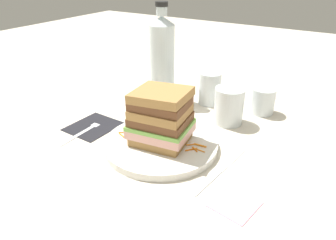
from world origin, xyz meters
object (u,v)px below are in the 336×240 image
(fork, at_px, (87,129))
(napkin_pink, at_px, (235,204))
(knife, at_px, (219,171))
(water_bottle, at_px, (162,59))
(sandwich, at_px, (161,117))
(napkin_dark, at_px, (93,126))
(empty_tumbler_0, at_px, (263,101))
(main_plate, at_px, (161,144))
(empty_tumbler_1, at_px, (210,88))
(juice_glass, at_px, (229,108))

(fork, distance_m, napkin_pink, 0.42)
(knife, xyz_separation_m, water_bottle, (-0.30, 0.25, 0.12))
(sandwich, distance_m, knife, 0.17)
(napkin_dark, xyz_separation_m, knife, (0.35, -0.00, 0.00))
(sandwich, distance_m, empty_tumbler_0, 0.33)
(main_plate, relative_size, fork, 1.54)
(main_plate, bearing_deg, fork, -170.86)
(napkin_dark, distance_m, napkin_pink, 0.42)
(water_bottle, bearing_deg, knife, -39.88)
(knife, relative_size, empty_tumbler_1, 2.14)
(main_plate, relative_size, empty_tumbler_1, 2.73)
(empty_tumbler_1, bearing_deg, water_bottle, -159.92)
(sandwich, xyz_separation_m, water_bottle, (-0.15, 0.23, 0.05))
(main_plate, relative_size, empty_tumbler_0, 3.59)
(empty_tumbler_1, distance_m, napkin_pink, 0.44)
(knife, height_order, water_bottle, water_bottle)
(fork, xyz_separation_m, water_bottle, (0.05, 0.26, 0.12))
(juice_glass, relative_size, empty_tumbler_1, 1.01)
(water_bottle, height_order, empty_tumbler_0, water_bottle)
(napkin_dark, height_order, empty_tumbler_0, empty_tumbler_0)
(empty_tumbler_1, bearing_deg, napkin_pink, -58.64)
(empty_tumbler_0, height_order, napkin_pink, empty_tumbler_0)
(main_plate, height_order, empty_tumbler_0, empty_tumbler_0)
(napkin_dark, bearing_deg, main_plate, 2.83)
(main_plate, height_order, water_bottle, water_bottle)
(sandwich, height_order, napkin_dark, sandwich)
(empty_tumbler_1, bearing_deg, napkin_dark, -122.75)
(fork, distance_m, empty_tumbler_1, 0.37)
(juice_glass, height_order, empty_tumbler_0, juice_glass)
(juice_glass, distance_m, water_bottle, 0.25)
(fork, bearing_deg, sandwich, 9.18)
(napkin_pink, bearing_deg, water_bottle, 138.10)
(fork, relative_size, knife, 0.83)
(empty_tumbler_1, bearing_deg, sandwich, -87.22)
(sandwich, height_order, empty_tumbler_0, sandwich)
(sandwich, bearing_deg, juice_glass, 67.50)
(water_bottle, bearing_deg, sandwich, -57.76)
(fork, distance_m, empty_tumbler_0, 0.47)
(napkin_pink, bearing_deg, fork, 172.13)
(knife, height_order, empty_tumbler_0, empty_tumbler_0)
(juice_glass, bearing_deg, main_plate, -112.51)
(napkin_dark, distance_m, water_bottle, 0.28)
(fork, xyz_separation_m, juice_glass, (0.28, 0.23, 0.04))
(empty_tumbler_1, relative_size, napkin_pink, 1.26)
(fork, height_order, water_bottle, water_bottle)
(empty_tumbler_1, bearing_deg, main_plate, -87.25)
(sandwich, relative_size, water_bottle, 0.50)
(sandwich, xyz_separation_m, empty_tumbler_0, (0.14, 0.30, -0.04))
(napkin_dark, distance_m, fork, 0.02)
(main_plate, bearing_deg, napkin_dark, -177.17)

